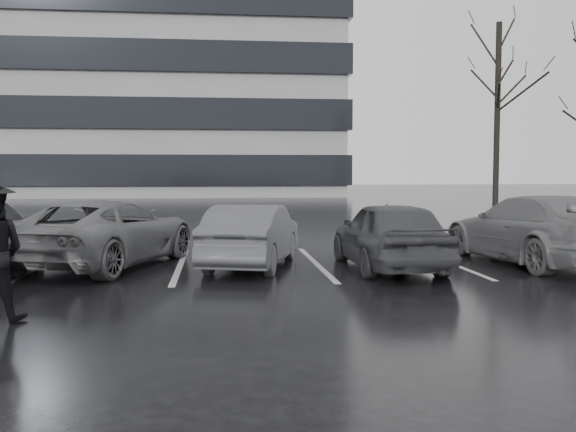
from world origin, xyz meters
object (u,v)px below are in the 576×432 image
(tree_north, at_px, (497,119))
(car_west_b, at_px, (106,233))
(car_east, at_px, (535,229))
(car_main, at_px, (389,234))
(car_west_a, at_px, (252,235))

(tree_north, bearing_deg, car_west_b, -135.70)
(car_east, bearing_deg, tree_north, -117.89)
(tree_north, bearing_deg, car_main, -120.51)
(car_main, distance_m, car_west_b, 5.71)
(car_east, height_order, tree_north, tree_north)
(car_main, distance_m, car_west_a, 2.73)
(car_west_a, distance_m, car_east, 5.87)
(car_west_a, bearing_deg, tree_north, -113.15)
(car_west_b, xyz_separation_m, tree_north, (14.69, 14.34, 3.58))
(car_west_a, xyz_separation_m, car_west_b, (-2.95, 0.46, 0.04))
(car_main, xyz_separation_m, car_east, (3.21, 0.39, 0.03))
(car_main, distance_m, tree_north, 18.25)
(car_west_a, relative_size, car_east, 0.77)
(car_east, bearing_deg, car_west_b, -11.00)
(car_west_b, bearing_deg, tree_north, -115.96)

